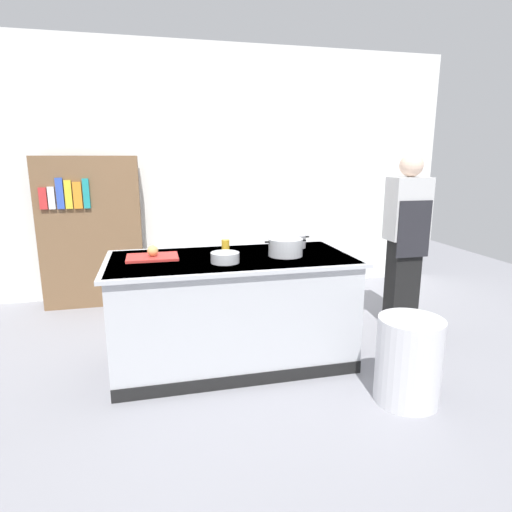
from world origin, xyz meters
name	(u,v)px	position (x,y,z in m)	size (l,w,h in m)	color
ground_plane	(233,360)	(0.00, 0.00, 0.00)	(10.00, 10.00, 0.00)	gray
back_wall	(200,172)	(0.00, 2.10, 1.50)	(6.40, 0.12, 3.00)	white
counter_island	(232,308)	(0.00, 0.00, 0.47)	(1.98, 0.98, 0.90)	#B7BABF
cutting_board	(152,257)	(-0.62, 0.10, 0.91)	(0.40, 0.28, 0.02)	red
onion	(153,251)	(-0.62, 0.09, 0.96)	(0.09, 0.09, 0.09)	tan
stock_pot	(285,247)	(0.44, -0.05, 0.97)	(0.34, 0.28, 0.14)	#B7BABF
sauce_pan	(298,241)	(0.64, 0.22, 0.96)	(0.21, 0.14, 0.11)	#99999E
mixing_bowl	(225,257)	(-0.08, -0.17, 0.94)	(0.22, 0.22, 0.08)	#B7BABF
juice_cup	(225,245)	(-0.01, 0.23, 0.95)	(0.07, 0.07, 0.10)	yellow
trash_bin	(408,360)	(1.08, -0.89, 0.31)	(0.45, 0.45, 0.61)	silver
person_chef	(406,238)	(1.79, 0.34, 0.91)	(0.38, 0.25, 1.72)	black
bookshelf	(91,232)	(-1.29, 1.80, 0.85)	(1.10, 0.31, 1.70)	brown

